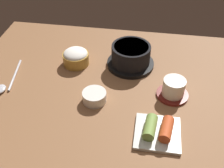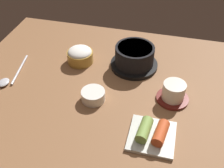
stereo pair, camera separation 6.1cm
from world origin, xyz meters
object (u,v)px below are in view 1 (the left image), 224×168
at_px(tea_cup_with_saucer, 173,89).
at_px(banchan_cup_center, 94,96).
at_px(stone_pot, 131,56).
at_px(rice_bowl, 76,57).
at_px(kimchi_plate, 158,131).
at_px(spoon, 5,84).

distance_m(tea_cup_with_saucer, banchan_cup_center, 0.25).
xyz_separation_m(stone_pot, rice_bowl, (-0.20, -0.02, -0.01)).
relative_size(tea_cup_with_saucer, kimchi_plate, 0.81).
relative_size(tea_cup_with_saucer, spoon, 0.54).
bearing_deg(banchan_cup_center, rice_bowl, 120.24).
height_order(tea_cup_with_saucer, kimchi_plate, tea_cup_with_saucer).
xyz_separation_m(rice_bowl, kimchi_plate, (0.31, -0.29, -0.01)).
height_order(stone_pot, kimchi_plate, stone_pot).
height_order(kimchi_plate, spoon, kimchi_plate).
xyz_separation_m(tea_cup_with_saucer, kimchi_plate, (-0.04, -0.17, -0.01)).
distance_m(rice_bowl, banchan_cup_center, 0.21).
height_order(stone_pot, spoon, stone_pot).
height_order(tea_cup_with_saucer, spoon, tea_cup_with_saucer).
height_order(banchan_cup_center, spoon, banchan_cup_center).
bearing_deg(kimchi_plate, tea_cup_with_saucer, 75.58).
bearing_deg(spoon, banchan_cup_center, -4.60).
distance_m(banchan_cup_center, kimchi_plate, 0.23).
bearing_deg(tea_cup_with_saucer, spoon, -176.15).
distance_m(kimchi_plate, spoon, 0.53).
height_order(stone_pot, banchan_cup_center, stone_pot).
relative_size(stone_pot, rice_bowl, 1.80).
relative_size(rice_bowl, kimchi_plate, 0.75).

